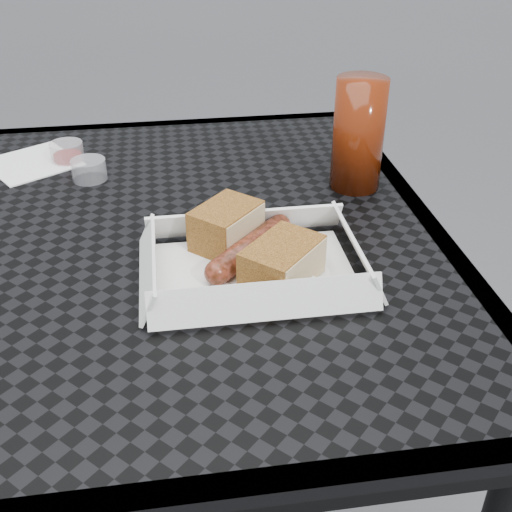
{
  "coord_description": "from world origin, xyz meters",
  "views": [
    {
      "loc": [
        0.06,
        -0.7,
        1.15
      ],
      "look_at": [
        0.15,
        -0.12,
        0.78
      ],
      "focal_mm": 45.0,
      "sensor_mm": 36.0,
      "label": 1
    }
  ],
  "objects_px": {
    "drink_glass": "(358,134)",
    "patio_table": "(132,286)",
    "food_tray": "(255,272)",
    "bratwurst": "(250,248)"
  },
  "relations": [
    {
      "from": "drink_glass",
      "to": "patio_table",
      "type": "bearing_deg",
      "value": -163.39
    },
    {
      "from": "food_tray",
      "to": "bratwurst",
      "type": "relative_size",
      "value": 1.83
    },
    {
      "from": "bratwurst",
      "to": "drink_glass",
      "type": "distance_m",
      "value": 0.26
    },
    {
      "from": "food_tray",
      "to": "drink_glass",
      "type": "height_order",
      "value": "drink_glass"
    },
    {
      "from": "patio_table",
      "to": "drink_glass",
      "type": "distance_m",
      "value": 0.37
    },
    {
      "from": "bratwurst",
      "to": "patio_table",
      "type": "bearing_deg",
      "value": 150.99
    },
    {
      "from": "patio_table",
      "to": "bratwurst",
      "type": "xyz_separation_m",
      "value": [
        0.15,
        -0.08,
        0.09
      ]
    },
    {
      "from": "food_tray",
      "to": "drink_glass",
      "type": "relative_size",
      "value": 1.42
    },
    {
      "from": "food_tray",
      "to": "drink_glass",
      "type": "xyz_separation_m",
      "value": [
        0.17,
        0.2,
        0.08
      ]
    },
    {
      "from": "bratwurst",
      "to": "drink_glass",
      "type": "xyz_separation_m",
      "value": [
        0.17,
        0.18,
        0.06
      ]
    }
  ]
}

